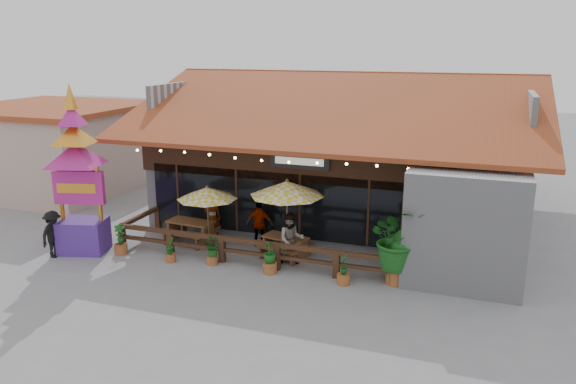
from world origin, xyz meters
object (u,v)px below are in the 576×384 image
at_px(thai_sign_tower, 76,159).
at_px(tropical_plant, 398,240).
at_px(picnic_table_left, 191,228).
at_px(umbrella_left, 207,194).
at_px(picnic_table_right, 285,243).
at_px(pedestrian, 53,234).
at_px(umbrella_right, 287,189).

height_order(thai_sign_tower, tropical_plant, thai_sign_tower).
relative_size(picnic_table_left, tropical_plant, 0.74).
bearing_deg(thai_sign_tower, umbrella_left, 24.80).
distance_m(picnic_table_left, tropical_plant, 7.98).
xyz_separation_m(picnic_table_right, pedestrian, (-7.59, -2.65, 0.33)).
distance_m(umbrella_left, pedestrian, 5.46).
distance_m(umbrella_left, thai_sign_tower, 4.62).
height_order(picnic_table_right, pedestrian, pedestrian).
relative_size(umbrella_right, tropical_plant, 1.21).
bearing_deg(umbrella_left, thai_sign_tower, -155.20).
height_order(picnic_table_left, tropical_plant, tropical_plant).
distance_m(picnic_table_left, pedestrian, 4.74).
bearing_deg(picnic_table_right, umbrella_right, 92.98).
distance_m(umbrella_right, pedestrian, 8.25).
bearing_deg(umbrella_right, picnic_table_left, 179.14).
distance_m(umbrella_right, tropical_plant, 4.29).
bearing_deg(picnic_table_right, umbrella_left, -179.62).
xyz_separation_m(umbrella_left, picnic_table_right, (2.96, 0.02, -1.53)).
relative_size(picnic_table_left, thai_sign_tower, 0.29).
height_order(picnic_table_left, pedestrian, pedestrian).
bearing_deg(umbrella_right, tropical_plant, -16.04).
bearing_deg(picnic_table_left, tropical_plant, -8.77).
relative_size(tropical_plant, pedestrian, 1.50).
relative_size(umbrella_left, umbrella_right, 0.94).
xyz_separation_m(picnic_table_right, thai_sign_tower, (-6.97, -1.87, 2.88)).
bearing_deg(umbrella_left, pedestrian, -150.41).
distance_m(picnic_table_right, tropical_plant, 4.21).
relative_size(umbrella_left, picnic_table_left, 1.55).
bearing_deg(pedestrian, picnic_table_left, -53.39).
xyz_separation_m(picnic_table_left, pedestrian, (-3.74, -2.90, 0.27)).
xyz_separation_m(umbrella_right, picnic_table_left, (-3.84, 0.06, -1.85)).
distance_m(picnic_table_left, thai_sign_tower, 4.72).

